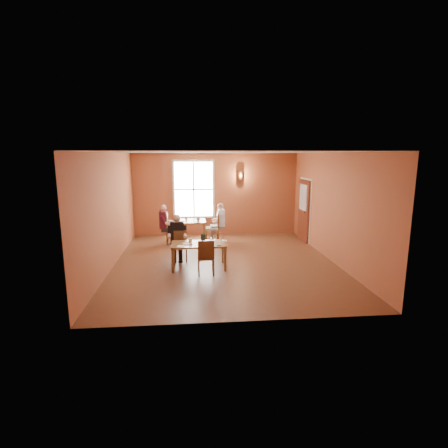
{
  "coord_description": "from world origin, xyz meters",
  "views": [
    {
      "loc": [
        -0.88,
        -9.24,
        2.94
      ],
      "look_at": [
        0.0,
        0.2,
        1.05
      ],
      "focal_mm": 28.0,
      "sensor_mm": 36.0,
      "label": 1
    }
  ],
  "objects": [
    {
      "name": "wall_right",
      "position": [
        3.0,
        0.0,
        1.5
      ],
      "size": [
        0.04,
        7.0,
        3.0
      ],
      "primitive_type": "cube",
      "color": "brown",
      "rests_on": "ground"
    },
    {
      "name": "sunglasses",
      "position": [
        -0.21,
        -0.67,
        0.67
      ],
      "size": [
        0.11,
        0.1,
        0.01
      ],
      "primitive_type": "cube",
      "rotation": [
        0.0,
        0.0,
        0.71
      ],
      "color": "black",
      "rests_on": "main_table"
    },
    {
      "name": "ground",
      "position": [
        0.0,
        0.0,
        0.0
      ],
      "size": [
        6.0,
        7.0,
        0.01
      ],
      "primitive_type": "cube",
      "color": "brown",
      "rests_on": "ground"
    },
    {
      "name": "cup_b",
      "position": [
        -1.08,
        2.49,
        0.81
      ],
      "size": [
        0.11,
        0.11,
        0.1
      ],
      "primitive_type": "imported",
      "rotation": [
        0.0,
        0.0,
        0.02
      ],
      "color": "white",
      "rests_on": "second_table"
    },
    {
      "name": "diner_maroon",
      "position": [
        -1.54,
        2.33,
        0.64
      ],
      "size": [
        0.51,
        0.51,
        1.28
      ],
      "primitive_type": null,
      "rotation": [
        0.0,
        0.0,
        -1.57
      ],
      "color": "maroon",
      "rests_on": "ground"
    },
    {
      "name": "plate_food",
      "position": [
        -1.01,
        -0.4,
        0.68
      ],
      "size": [
        0.35,
        0.35,
        0.03
      ],
      "primitive_type": "cylinder",
      "rotation": [
        0.0,
        0.0,
        -0.39
      ],
      "color": "silver",
      "rests_on": "main_table"
    },
    {
      "name": "chair_diner_maroon",
      "position": [
        -1.51,
        2.33,
        0.52
      ],
      "size": [
        0.46,
        0.46,
        1.04
      ],
      "primitive_type": null,
      "rotation": [
        0.0,
        0.0,
        -1.57
      ],
      "color": "#432813",
      "rests_on": "ground"
    },
    {
      "name": "chair_diner_main",
      "position": [
        -1.22,
        0.27,
        0.42
      ],
      "size": [
        0.37,
        0.37,
        0.84
      ],
      "primitive_type": null,
      "rotation": [
        0.0,
        0.0,
        3.14
      ],
      "color": "#43240E",
      "rests_on": "ground"
    },
    {
      "name": "wall_sconce",
      "position": [
        0.9,
        3.4,
        2.2
      ],
      "size": [
        0.16,
        0.16,
        0.28
      ],
      "primitive_type": "cylinder",
      "color": "brown",
      "rests_on": "wall_back"
    },
    {
      "name": "main_table",
      "position": [
        -0.72,
        -0.38,
        0.33
      ],
      "size": [
        1.41,
        0.8,
        0.66
      ],
      "primitive_type": null,
      "color": "brown",
      "rests_on": "ground"
    },
    {
      "name": "diner_white",
      "position": [
        -0.18,
        2.33,
        0.64
      ],
      "size": [
        0.51,
        0.51,
        1.28
      ],
      "primitive_type": null,
      "rotation": [
        0.0,
        0.0,
        1.57
      ],
      "color": "silver",
      "rests_on": "ground"
    },
    {
      "name": "side_plate",
      "position": [
        -0.04,
        -0.17,
        0.67
      ],
      "size": [
        0.19,
        0.19,
        0.01
      ],
      "primitive_type": "cylinder",
      "rotation": [
        0.0,
        0.0,
        -0.15
      ],
      "color": "silver",
      "rests_on": "main_table"
    },
    {
      "name": "window",
      "position": [
        -0.8,
        3.45,
        1.7
      ],
      "size": [
        1.36,
        0.1,
        1.96
      ],
      "primitive_type": "cube",
      "color": "white",
      "rests_on": "wall_back"
    },
    {
      "name": "menu_stand",
      "position": [
        -0.6,
        -0.13,
        0.76
      ],
      "size": [
        0.12,
        0.07,
        0.19
      ],
      "primitive_type": "cube",
      "rotation": [
        0.0,
        0.0,
        0.12
      ],
      "color": "black",
      "rests_on": "main_table"
    },
    {
      "name": "chair_diner_white",
      "position": [
        -0.21,
        2.33,
        0.51
      ],
      "size": [
        0.45,
        0.45,
        1.02
      ],
      "primitive_type": null,
      "rotation": [
        0.0,
        0.0,
        1.57
      ],
      "color": "#4D2D0F",
      "rests_on": "ground"
    },
    {
      "name": "wall_back",
      "position": [
        0.0,
        3.5,
        1.5
      ],
      "size": [
        6.0,
        0.04,
        3.0
      ],
      "primitive_type": "cube",
      "color": "brown",
      "rests_on": "ground"
    },
    {
      "name": "knife",
      "position": [
        -0.8,
        -0.63,
        0.67
      ],
      "size": [
        0.18,
        0.04,
        0.0
      ],
      "primitive_type": "cube",
      "rotation": [
        0.0,
        0.0,
        -0.13
      ],
      "color": "silver",
      "rests_on": "main_table"
    },
    {
      "name": "goblet_a",
      "position": [
        -0.3,
        -0.25,
        0.75
      ],
      "size": [
        0.09,
        0.09,
        0.18
      ],
      "primitive_type": null,
      "rotation": [
        0.0,
        0.0,
        -0.36
      ],
      "color": "white",
      "rests_on": "main_table"
    },
    {
      "name": "chair_empty",
      "position": [
        -0.56,
        -0.91,
        0.45
      ],
      "size": [
        0.4,
        0.4,
        0.9
      ],
      "primitive_type": null,
      "rotation": [
        0.0,
        0.0,
        0.01
      ],
      "color": "#3F2312",
      "rests_on": "ground"
    },
    {
      "name": "door",
      "position": [
        2.94,
        2.3,
        1.05
      ],
      "size": [
        0.12,
        1.04,
        2.1
      ],
      "primitive_type": "cube",
      "color": "maroon",
      "rests_on": "ground"
    },
    {
      "name": "goblet_c",
      "position": [
        -0.4,
        -0.53,
        0.76
      ],
      "size": [
        0.08,
        0.08,
        0.19
      ],
      "primitive_type": null,
      "rotation": [
        0.0,
        0.0,
        0.13
      ],
      "color": "white",
      "rests_on": "main_table"
    },
    {
      "name": "cup_a",
      "position": [
        -0.68,
        2.25,
        0.82
      ],
      "size": [
        0.16,
        0.16,
        0.11
      ],
      "primitive_type": "imported",
      "rotation": [
        0.0,
        0.0,
        -0.16
      ],
      "color": "white",
      "rests_on": "second_table"
    },
    {
      "name": "second_table",
      "position": [
        -0.86,
        2.33,
        0.38
      ],
      "size": [
        0.86,
        0.86,
        0.76
      ],
      "primitive_type": null,
      "color": "brown",
      "rests_on": "ground"
    },
    {
      "name": "sandwich",
      "position": [
        -0.94,
        -0.3,
        0.72
      ],
      "size": [
        0.09,
        0.08,
        0.1
      ],
      "primitive_type": "cube",
      "rotation": [
        0.0,
        0.0,
        -0.03
      ],
      "color": "tan",
      "rests_on": "main_table"
    },
    {
      "name": "wall_left",
      "position": [
        -3.0,
        0.0,
        1.5
      ],
      "size": [
        0.04,
        7.0,
        3.0
      ],
      "primitive_type": "cube",
      "color": "brown",
      "rests_on": "ground"
    },
    {
      "name": "goblet_b",
      "position": [
        -0.1,
        -0.47,
        0.75
      ],
      "size": [
        0.08,
        0.08,
        0.17
      ],
      "primitive_type": null,
      "rotation": [
        0.0,
        0.0,
        0.21
      ],
      "color": "white",
      "rests_on": "main_table"
    },
    {
      "name": "diner_main",
      "position": [
        -1.22,
        0.24,
        0.62
      ],
      "size": [
        0.5,
        0.5,
        1.25
      ],
      "primitive_type": null,
      "rotation": [
        0.0,
        0.0,
        3.14
      ],
      "color": "#3A251A",
      "rests_on": "ground"
    },
    {
      "name": "wall_front",
      "position": [
        0.0,
        -3.5,
        1.5
      ],
      "size": [
        6.0,
        0.04,
        3.0
      ],
      "primitive_type": "cube",
      "color": "brown",
      "rests_on": "ground"
    },
    {
      "name": "napkin",
      "position": [
        -1.18,
        -0.63,
        0.67
      ],
      "size": [
        0.21,
        0.21,
        0.01
      ],
      "primitive_type": "cube",
      "rotation": [
        0.0,
        0.0,
        -0.33
      ],
      "color": "white",
      "rests_on": "main_table"
    },
    {
      "name": "ceiling",
      "position": [
        0.0,
        0.0,
        3.0
      ],
      "size": [
        6.0,
        7.0,
        0.04
      ],
      "primitive_type": "cube",
      "color": "white",
      "rests_on": "wall_back"
    }
  ]
}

